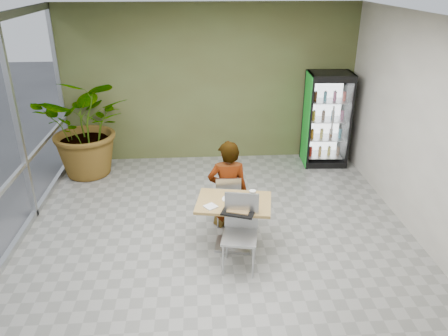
{
  "coord_description": "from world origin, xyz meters",
  "views": [
    {
      "loc": [
        -0.29,
        -5.33,
        3.73
      ],
      "look_at": [
        0.12,
        0.68,
        1.0
      ],
      "focal_mm": 35.0,
      "sensor_mm": 36.0,
      "label": 1
    }
  ],
  "objects_px": {
    "dining_table": "(234,214)",
    "soda_cup": "(252,196)",
    "chair_far": "(228,197)",
    "cafeteria_tray": "(239,211)",
    "chair_near": "(241,225)",
    "seated_woman": "(228,193)",
    "potted_plant": "(88,126)",
    "beverage_fridge": "(327,120)"
  },
  "relations": [
    {
      "from": "chair_near",
      "to": "soda_cup",
      "type": "height_order",
      "value": "chair_near"
    },
    {
      "from": "chair_far",
      "to": "chair_near",
      "type": "bearing_deg",
      "value": 95.82
    },
    {
      "from": "beverage_fridge",
      "to": "chair_near",
      "type": "bearing_deg",
      "value": -118.79
    },
    {
      "from": "seated_woman",
      "to": "soda_cup",
      "type": "height_order",
      "value": "seated_woman"
    },
    {
      "from": "dining_table",
      "to": "beverage_fridge",
      "type": "xyz_separation_m",
      "value": [
        2.16,
        2.96,
        0.42
      ]
    },
    {
      "from": "dining_table",
      "to": "seated_woman",
      "type": "bearing_deg",
      "value": 93.46
    },
    {
      "from": "chair_far",
      "to": "chair_near",
      "type": "xyz_separation_m",
      "value": [
        0.09,
        -1.0,
        0.1
      ]
    },
    {
      "from": "chair_far",
      "to": "seated_woman",
      "type": "height_order",
      "value": "seated_woman"
    },
    {
      "from": "chair_near",
      "to": "potted_plant",
      "type": "bearing_deg",
      "value": 141.2
    },
    {
      "from": "dining_table",
      "to": "soda_cup",
      "type": "bearing_deg",
      "value": -2.96
    },
    {
      "from": "chair_far",
      "to": "seated_woman",
      "type": "xyz_separation_m",
      "value": [
        0.0,
        0.04,
        0.05
      ]
    },
    {
      "from": "potted_plant",
      "to": "seated_woman",
      "type": "bearing_deg",
      "value": -39.63
    },
    {
      "from": "seated_woman",
      "to": "soda_cup",
      "type": "distance_m",
      "value": 0.75
    },
    {
      "from": "seated_woman",
      "to": "soda_cup",
      "type": "bearing_deg",
      "value": 115.44
    },
    {
      "from": "chair_far",
      "to": "cafeteria_tray",
      "type": "xyz_separation_m",
      "value": [
        0.08,
        -0.89,
        0.25
      ]
    },
    {
      "from": "chair_near",
      "to": "potted_plant",
      "type": "relative_size",
      "value": 0.52
    },
    {
      "from": "potted_plant",
      "to": "chair_far",
      "type": "bearing_deg",
      "value": -40.19
    },
    {
      "from": "dining_table",
      "to": "chair_far",
      "type": "relative_size",
      "value": 1.33
    },
    {
      "from": "chair_near",
      "to": "potted_plant",
      "type": "distance_m",
      "value": 4.13
    },
    {
      "from": "soda_cup",
      "to": "potted_plant",
      "type": "relative_size",
      "value": 0.08
    },
    {
      "from": "chair_near",
      "to": "cafeteria_tray",
      "type": "distance_m",
      "value": 0.19
    },
    {
      "from": "chair_near",
      "to": "beverage_fridge",
      "type": "relative_size",
      "value": 0.54
    },
    {
      "from": "dining_table",
      "to": "soda_cup",
      "type": "distance_m",
      "value": 0.39
    },
    {
      "from": "soda_cup",
      "to": "beverage_fridge",
      "type": "height_order",
      "value": "beverage_fridge"
    },
    {
      "from": "cafeteria_tray",
      "to": "potted_plant",
      "type": "distance_m",
      "value": 4.02
    },
    {
      "from": "soda_cup",
      "to": "potted_plant",
      "type": "xyz_separation_m",
      "value": [
        -2.84,
        2.75,
        0.17
      ]
    },
    {
      "from": "soda_cup",
      "to": "potted_plant",
      "type": "height_order",
      "value": "potted_plant"
    },
    {
      "from": "dining_table",
      "to": "soda_cup",
      "type": "relative_size",
      "value": 6.84
    },
    {
      "from": "cafeteria_tray",
      "to": "dining_table",
      "type": "bearing_deg",
      "value": 97.48
    },
    {
      "from": "beverage_fridge",
      "to": "soda_cup",
      "type": "bearing_deg",
      "value": -119.48
    },
    {
      "from": "chair_far",
      "to": "chair_near",
      "type": "height_order",
      "value": "chair_near"
    },
    {
      "from": "dining_table",
      "to": "soda_cup",
      "type": "height_order",
      "value": "soda_cup"
    },
    {
      "from": "dining_table",
      "to": "cafeteria_tray",
      "type": "bearing_deg",
      "value": -82.52
    },
    {
      "from": "chair_far",
      "to": "potted_plant",
      "type": "distance_m",
      "value": 3.37
    },
    {
      "from": "beverage_fridge",
      "to": "potted_plant",
      "type": "xyz_separation_m",
      "value": [
        -4.74,
        -0.22,
        0.04
      ]
    },
    {
      "from": "dining_table",
      "to": "chair_near",
      "type": "distance_m",
      "value": 0.43
    },
    {
      "from": "soda_cup",
      "to": "beverage_fridge",
      "type": "bearing_deg",
      "value": 57.35
    },
    {
      "from": "chair_far",
      "to": "cafeteria_tray",
      "type": "relative_size",
      "value": 2.01
    },
    {
      "from": "chair_far",
      "to": "seated_woman",
      "type": "bearing_deg",
      "value": -90.56
    },
    {
      "from": "dining_table",
      "to": "potted_plant",
      "type": "xyz_separation_m",
      "value": [
        -2.58,
        2.73,
        0.46
      ]
    },
    {
      "from": "soda_cup",
      "to": "cafeteria_tray",
      "type": "distance_m",
      "value": 0.37
    },
    {
      "from": "chair_near",
      "to": "seated_woman",
      "type": "height_order",
      "value": "seated_woman"
    }
  ]
}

